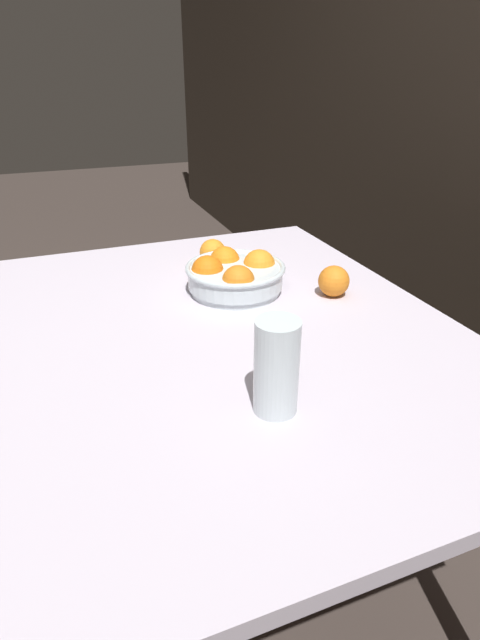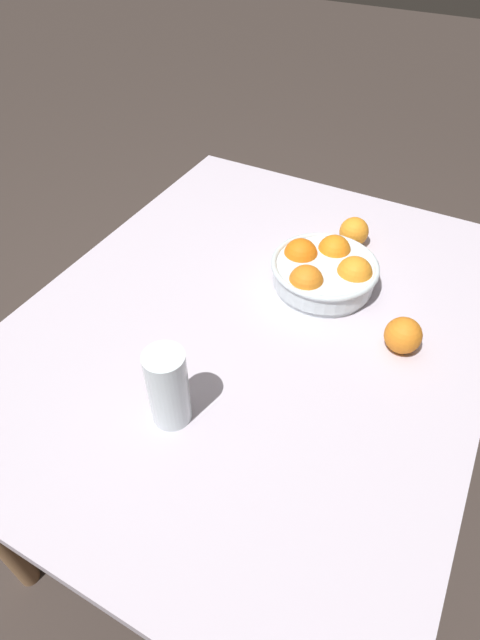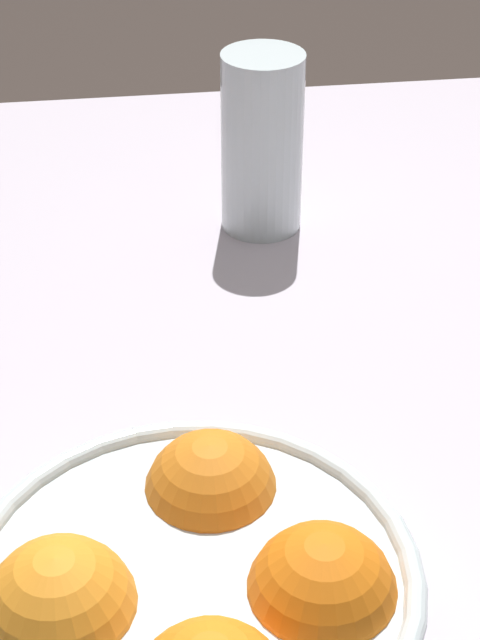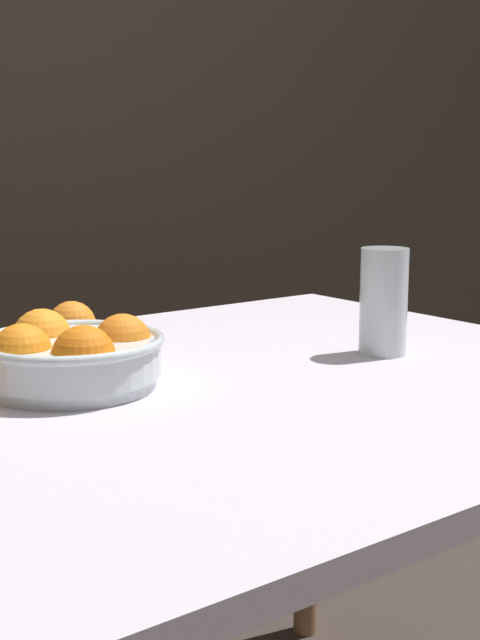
# 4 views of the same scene
# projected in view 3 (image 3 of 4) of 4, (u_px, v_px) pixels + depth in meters

# --- Properties ---
(dining_table) EXTENTS (1.18, 0.93, 0.72)m
(dining_table) POSITION_uv_depth(u_px,v_px,m) (294.00, 526.00, 0.75)
(dining_table) COLOR silver
(dining_table) RESTS_ON ground_plane
(fruit_bowl) EXTENTS (0.24, 0.24, 0.09)m
(fruit_bowl) POSITION_uv_depth(u_px,v_px,m) (195.00, 606.00, 0.54)
(fruit_bowl) COLOR silver
(fruit_bowl) RESTS_ON dining_table
(juice_glass) EXTENTS (0.07, 0.07, 0.16)m
(juice_glass) POSITION_uv_depth(u_px,v_px,m) (262.00, 150.00, 0.90)
(juice_glass) COLOR #F4A314
(juice_glass) RESTS_ON dining_table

